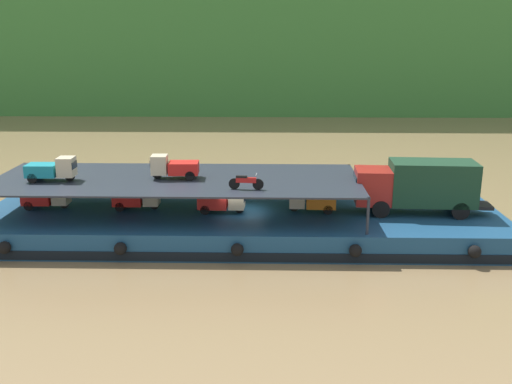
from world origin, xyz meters
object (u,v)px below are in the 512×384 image
mini_truck_lower_aft (138,198)px  mini_truck_lower_fore (311,200)px  mini_truck_upper_stern (52,169)px  mini_truck_lower_mid (223,201)px  motorcycle_upper_port (246,182)px  mini_truck_lower_stern (47,197)px  covered_lorry (418,185)px  mini_truck_upper_mid (174,167)px  cargo_barge (242,224)px

mini_truck_lower_aft → mini_truck_lower_fore: same height
mini_truck_lower_aft → mini_truck_upper_stern: bearing=-166.2°
mini_truck_lower_mid → motorcycle_upper_port: (1.46, -2.17, 1.74)m
mini_truck_lower_aft → mini_truck_lower_mid: (5.13, -0.54, 0.00)m
mini_truck_lower_stern → mini_truck_upper_stern: bearing=-52.3°
covered_lorry → mini_truck_lower_fore: 6.23m
mini_truck_upper_stern → motorcycle_upper_port: (11.14, -1.60, -0.26)m
mini_truck_lower_stern → mini_truck_upper_stern: mini_truck_upper_stern is taller
covered_lorry → mini_truck_lower_stern: 21.98m
mini_truck_lower_stern → mini_truck_upper_mid: size_ratio=0.99×
mini_truck_lower_aft → mini_truck_lower_mid: bearing=-6.1°
cargo_barge → mini_truck_lower_mid: mini_truck_lower_mid is taller
mini_truck_lower_fore → mini_truck_upper_stern: bearing=-176.7°
covered_lorry → mini_truck_upper_stern: bearing=-178.1°
mini_truck_lower_fore → mini_truck_upper_mid: 8.26m
mini_truck_lower_fore → motorcycle_upper_port: 4.81m
mini_truck_upper_stern → covered_lorry: bearing=1.9°
mini_truck_lower_stern → mini_truck_upper_mid: 8.05m
covered_lorry → mini_truck_lower_aft: size_ratio=2.89×
mini_truck_lower_fore → mini_truck_lower_stern: bearing=178.8°
mini_truck_lower_stern → mini_truck_lower_aft: same height
mini_truck_lower_fore → motorcycle_upper_port: size_ratio=1.46×
mini_truck_lower_fore → mini_truck_upper_mid: (-8.01, -0.14, 2.00)m
mini_truck_lower_aft → cargo_barge: bearing=-3.5°
cargo_barge → mini_truck_lower_fore: 4.36m
mini_truck_lower_aft → mini_truck_upper_mid: 3.09m
mini_truck_lower_aft → covered_lorry: bearing=-1.5°
mini_truck_lower_mid → mini_truck_upper_stern: size_ratio=1.01×
cargo_barge → mini_truck_upper_stern: size_ratio=11.06×
cargo_barge → mini_truck_upper_mid: size_ratio=10.97×
mini_truck_lower_mid → motorcycle_upper_port: bearing=-56.1°
covered_lorry → mini_truck_lower_mid: bearing=-179.4°
covered_lorry → motorcycle_upper_port: covered_lorry is taller
mini_truck_lower_fore → motorcycle_upper_port: motorcycle_upper_port is taller
mini_truck_lower_aft → mini_truck_upper_mid: size_ratio=0.99×
mini_truck_lower_aft → mini_truck_lower_mid: same height
mini_truck_lower_stern → mini_truck_lower_fore: (15.80, -0.32, 0.00)m
mini_truck_lower_aft → mini_truck_lower_fore: (10.33, -0.26, 0.00)m
covered_lorry → mini_truck_upper_stern: size_ratio=2.88×
covered_lorry → mini_truck_upper_mid: size_ratio=2.85×
mini_truck_upper_stern → mini_truck_lower_stern: bearing=127.7°
mini_truck_upper_mid → mini_truck_upper_stern: bearing=-174.0°
covered_lorry → cargo_barge: bearing=179.7°
covered_lorry → mini_truck_lower_stern: size_ratio=2.89×
mini_truck_lower_stern → motorcycle_upper_port: (12.05, -2.78, 1.74)m
covered_lorry → motorcycle_upper_port: bearing=-167.0°
cargo_barge → mini_truck_upper_mid: 5.20m
motorcycle_upper_port → cargo_barge: bearing=98.9°
mini_truck_lower_fore → mini_truck_upper_stern: (-14.89, -0.86, 2.00)m
cargo_barge → mini_truck_lower_aft: mini_truck_lower_aft is taller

